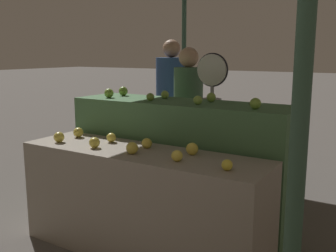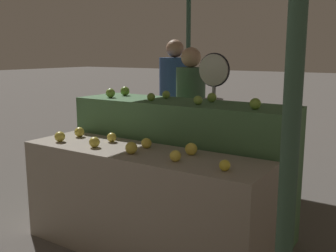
# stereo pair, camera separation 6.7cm
# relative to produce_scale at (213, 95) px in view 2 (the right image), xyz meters

# --- Properties ---
(ground_plane) EXTENTS (60.00, 60.00, 0.00)m
(ground_plane) POSITION_rel_produce_scale_xyz_m (-0.05, -1.13, -1.15)
(ground_plane) COLOR #59544F
(display_counter_front) EXTENTS (1.98, 0.55, 0.82)m
(display_counter_front) POSITION_rel_produce_scale_xyz_m (-0.05, -1.13, -0.73)
(display_counter_front) COLOR gray
(display_counter_front) RESTS_ON ground_plane
(display_counter_back) EXTENTS (1.98, 0.55, 1.14)m
(display_counter_back) POSITION_rel_produce_scale_xyz_m (-0.05, -0.53, -0.58)
(display_counter_back) COLOR #4C7A4C
(display_counter_back) RESTS_ON ground_plane
(apple_front_0) EXTENTS (0.09, 0.09, 0.09)m
(apple_front_0) POSITION_rel_produce_scale_xyz_m (-0.79, -1.24, -0.28)
(apple_front_0) COLOR gold
(apple_front_0) RESTS_ON display_counter_front
(apple_front_1) EXTENTS (0.08, 0.08, 0.08)m
(apple_front_1) POSITION_rel_produce_scale_xyz_m (-0.41, -1.23, -0.28)
(apple_front_1) COLOR gold
(apple_front_1) RESTS_ON display_counter_front
(apple_front_2) EXTENTS (0.09, 0.09, 0.09)m
(apple_front_2) POSITION_rel_produce_scale_xyz_m (-0.05, -1.23, -0.28)
(apple_front_2) COLOR gold
(apple_front_2) RESTS_ON display_counter_front
(apple_front_3) EXTENTS (0.08, 0.08, 0.08)m
(apple_front_3) POSITION_rel_produce_scale_xyz_m (0.33, -1.23, -0.28)
(apple_front_3) COLOR yellow
(apple_front_3) RESTS_ON display_counter_front
(apple_front_4) EXTENTS (0.07, 0.07, 0.07)m
(apple_front_4) POSITION_rel_produce_scale_xyz_m (0.71, -1.24, -0.28)
(apple_front_4) COLOR gold
(apple_front_4) RESTS_ON display_counter_front
(apple_front_5) EXTENTS (0.09, 0.09, 0.09)m
(apple_front_5) POSITION_rel_produce_scale_xyz_m (-0.79, -1.01, -0.28)
(apple_front_5) COLOR gold
(apple_front_5) RESTS_ON display_counter_front
(apple_front_6) EXTENTS (0.08, 0.08, 0.08)m
(apple_front_6) POSITION_rel_produce_scale_xyz_m (-0.42, -1.01, -0.28)
(apple_front_6) COLOR yellow
(apple_front_6) RESTS_ON display_counter_front
(apple_front_7) EXTENTS (0.08, 0.08, 0.08)m
(apple_front_7) POSITION_rel_produce_scale_xyz_m (-0.05, -1.03, -0.28)
(apple_front_7) COLOR yellow
(apple_front_7) RESTS_ON display_counter_front
(apple_front_8) EXTENTS (0.09, 0.09, 0.09)m
(apple_front_8) POSITION_rel_produce_scale_xyz_m (0.34, -1.02, -0.28)
(apple_front_8) COLOR yellow
(apple_front_8) RESTS_ON display_counter_front
(apple_back_0) EXTENTS (0.09, 0.09, 0.09)m
(apple_back_0) POSITION_rel_produce_scale_xyz_m (-0.75, -0.64, 0.04)
(apple_back_0) COLOR #84AD3D
(apple_back_0) RESTS_ON display_counter_back
(apple_back_1) EXTENTS (0.07, 0.07, 0.07)m
(apple_back_1) POSITION_rel_produce_scale_xyz_m (-0.28, -0.64, 0.03)
(apple_back_1) COLOR #7AA338
(apple_back_1) RESTS_ON display_counter_back
(apple_back_2) EXTENTS (0.07, 0.07, 0.07)m
(apple_back_2) POSITION_rel_produce_scale_xyz_m (0.18, -0.64, 0.03)
(apple_back_2) COLOR #8EB247
(apple_back_2) RESTS_ON display_counter_back
(apple_back_3) EXTENTS (0.08, 0.08, 0.08)m
(apple_back_3) POSITION_rel_produce_scale_xyz_m (0.66, -0.64, 0.03)
(apple_back_3) COLOR #84AD3D
(apple_back_3) RESTS_ON display_counter_back
(apple_back_4) EXTENTS (0.09, 0.09, 0.09)m
(apple_back_4) POSITION_rel_produce_scale_xyz_m (-0.75, -0.42, 0.04)
(apple_back_4) COLOR #7AA338
(apple_back_4) RESTS_ON display_counter_back
(apple_back_5) EXTENTS (0.07, 0.07, 0.07)m
(apple_back_5) POSITION_rel_produce_scale_xyz_m (-0.27, -0.42, 0.03)
(apple_back_5) COLOR #8EB247
(apple_back_5) RESTS_ON display_counter_back
(apple_back_6) EXTENTS (0.08, 0.08, 0.08)m
(apple_back_6) POSITION_rel_produce_scale_xyz_m (0.20, -0.42, 0.03)
(apple_back_6) COLOR #8EB247
(apple_back_6) RESTS_ON display_counter_back
(produce_scale) EXTENTS (0.32, 0.20, 1.55)m
(produce_scale) POSITION_rel_produce_scale_xyz_m (0.00, 0.00, 0.00)
(produce_scale) COLOR #99999E
(produce_scale) RESTS_ON ground_plane
(person_vendor_at_scale) EXTENTS (0.41, 0.41, 1.61)m
(person_vendor_at_scale) POSITION_rel_produce_scale_xyz_m (-0.40, 0.26, -0.21)
(person_vendor_at_scale) COLOR #2D2D38
(person_vendor_at_scale) RESTS_ON ground_plane
(person_customer_left) EXTENTS (0.53, 0.53, 1.72)m
(person_customer_left) POSITION_rel_produce_scale_xyz_m (-0.99, 0.89, -0.16)
(person_customer_left) COLOR #2D2D38
(person_customer_left) RESTS_ON ground_plane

